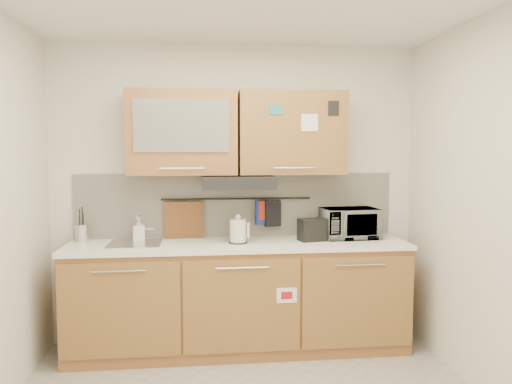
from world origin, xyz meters
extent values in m
plane|color=silver|center=(0.00, 1.50, 1.30)|extent=(3.20, 0.00, 3.20)
plane|color=silver|center=(1.60, 0.00, 1.30)|extent=(0.00, 3.00, 3.00)
cube|color=#A06638|center=(0.00, 1.20, 0.44)|extent=(2.80, 0.60, 0.88)
cube|color=black|center=(0.00, 1.20, 0.05)|extent=(2.80, 0.54, 0.10)
cube|color=olive|center=(-0.93, 0.89, 0.47)|extent=(0.91, 0.02, 0.74)
cylinder|color=silver|center=(-0.93, 0.86, 0.78)|extent=(0.41, 0.01, 0.01)
cube|color=olive|center=(0.00, 0.89, 0.47)|extent=(0.91, 0.02, 0.74)
cylinder|color=silver|center=(0.00, 0.86, 0.78)|extent=(0.41, 0.01, 0.01)
cube|color=olive|center=(0.93, 0.89, 0.47)|extent=(0.91, 0.02, 0.74)
cylinder|color=silver|center=(0.93, 0.86, 0.78)|extent=(0.41, 0.01, 0.01)
cube|color=white|center=(0.00, 1.19, 0.90)|extent=(2.82, 0.62, 0.04)
cube|color=silver|center=(0.00, 1.49, 1.20)|extent=(2.80, 0.02, 0.56)
cube|color=#A06638|center=(-0.46, 1.32, 1.83)|extent=(0.90, 0.35, 0.70)
cube|color=silver|center=(-0.46, 1.14, 1.88)|extent=(0.76, 0.02, 0.42)
cube|color=olive|center=(0.46, 1.32, 1.83)|extent=(0.90, 0.35, 0.70)
cube|color=white|center=(0.58, 1.14, 1.91)|extent=(0.14, 0.00, 0.14)
cube|color=black|center=(0.00, 1.25, 1.42)|extent=(0.60, 0.46, 0.10)
cube|color=silver|center=(-0.85, 1.20, 0.92)|extent=(0.42, 0.40, 0.03)
cylinder|color=silver|center=(-0.83, 1.36, 1.04)|extent=(0.03, 0.03, 0.24)
cylinder|color=silver|center=(-0.83, 1.28, 1.14)|extent=(0.02, 0.18, 0.02)
cylinder|color=black|center=(0.00, 1.45, 1.26)|extent=(1.30, 0.02, 0.02)
cylinder|color=silver|center=(-1.30, 1.35, 0.99)|extent=(0.15, 0.15, 0.15)
cylinder|color=black|center=(-1.32, 1.36, 1.06)|extent=(0.01, 0.01, 0.28)
cylinder|color=black|center=(-1.29, 1.34, 1.04)|extent=(0.01, 0.01, 0.25)
cylinder|color=black|center=(-1.30, 1.37, 1.07)|extent=(0.01, 0.01, 0.30)
cylinder|color=black|center=(-1.31, 1.33, 1.03)|extent=(0.01, 0.01, 0.22)
cylinder|color=silver|center=(-0.01, 1.16, 1.02)|extent=(0.16, 0.16, 0.20)
sphere|color=silver|center=(-0.01, 1.16, 1.14)|extent=(0.05, 0.05, 0.05)
cube|color=silver|center=(0.07, 1.14, 1.03)|extent=(0.02, 0.03, 0.13)
cylinder|color=black|center=(-0.01, 1.16, 0.93)|extent=(0.15, 0.15, 0.01)
cube|color=black|center=(0.64, 1.20, 1.01)|extent=(0.27, 0.19, 0.19)
cube|color=black|center=(0.59, 1.19, 1.10)|extent=(0.09, 0.12, 0.01)
cube|color=black|center=(0.68, 1.21, 1.10)|extent=(0.09, 0.12, 0.01)
imported|color=#999999|center=(0.97, 1.29, 1.05)|extent=(0.50, 0.36, 0.26)
imported|color=#999999|center=(-0.83, 1.32, 1.02)|extent=(0.11, 0.11, 0.21)
cube|color=brown|center=(-0.46, 1.44, 1.03)|extent=(0.34, 0.04, 0.42)
cube|color=navy|center=(0.23, 1.44, 1.14)|extent=(0.13, 0.06, 0.21)
cube|color=black|center=(0.32, 1.44, 1.13)|extent=(0.15, 0.07, 0.23)
cube|color=red|center=(0.26, 1.44, 1.16)|extent=(0.14, 0.06, 0.17)
camera|label=1|loc=(-0.32, -2.90, 1.68)|focal=35.00mm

